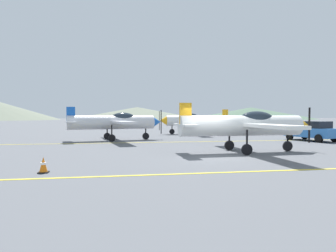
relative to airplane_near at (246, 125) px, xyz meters
The scene contains 10 objects.
ground_plane 3.08m from the airplane_near, 156.94° to the right, with size 400.00×400.00×0.00m, color #54565B.
apron_line_near 6.27m from the airplane_near, 113.66° to the right, with size 80.00×0.16×0.01m, color yellow.
apron_line_far 7.63m from the airplane_near, 109.04° to the left, with size 80.00×0.16×0.01m, color yellow.
airplane_near is the anchor object (origin of this frame).
airplane_mid 12.00m from the airplane_near, 127.73° to the left, with size 8.13×9.28×2.78m.
airplane_far 16.77m from the airplane_near, 85.14° to the left, with size 8.00×9.23×2.78m.
car_sedan 10.70m from the airplane_near, 36.34° to the left, with size 2.87×4.62×1.62m.
traffic_cone_side 10.93m from the airplane_near, 155.60° to the right, with size 0.36×0.36×0.59m.
hill_centerleft 129.12m from the airplane_near, 88.93° to the left, with size 65.57×65.57×6.07m, color slate.
hill_centerright 161.68m from the airplane_near, 64.79° to the left, with size 71.68×71.68×6.67m, color #4C6651.
Camera 1 is at (-4.79, -14.95, 2.10)m, focal length 32.08 mm.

